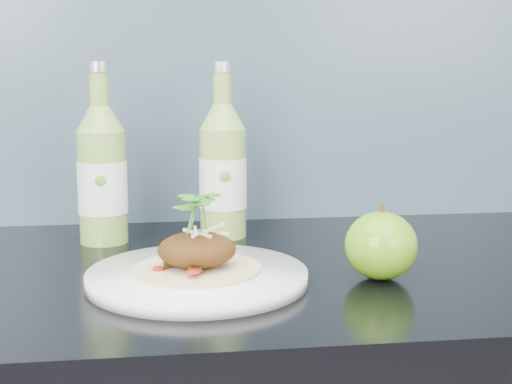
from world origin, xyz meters
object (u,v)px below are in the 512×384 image
green_apple (381,246)px  cider_bottle_left (102,175)px  dinner_plate (197,277)px  cider_bottle_right (223,171)px

green_apple → cider_bottle_left: 0.43m
dinner_plate → cider_bottle_left: 0.28m
dinner_plate → green_apple: size_ratio=2.91×
green_apple → cider_bottle_right: 0.31m
green_apple → cider_bottle_right: cider_bottle_right is taller
cider_bottle_left → green_apple: bearing=-53.3°
green_apple → cider_bottle_right: (-0.17, 0.25, 0.06)m
cider_bottle_right → dinner_plate: bearing=-107.4°
dinner_plate → cider_bottle_right: bearing=77.5°
dinner_plate → cider_bottle_right: cider_bottle_right is taller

